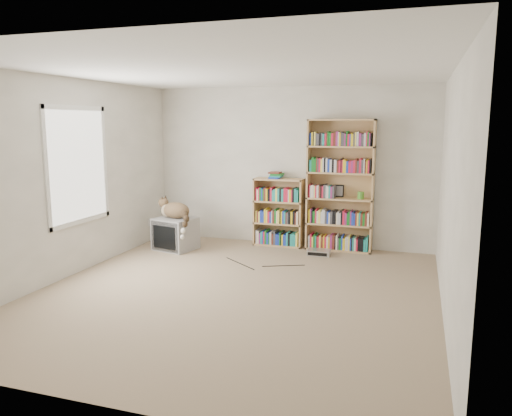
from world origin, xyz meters
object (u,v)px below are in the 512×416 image
(cat, at_px, (177,213))
(bookcase_short, at_px, (279,214))
(bookcase_tall, at_px, (340,189))
(dvd_player, at_px, (319,252))
(crt_tv, at_px, (176,234))

(cat, bearing_deg, bookcase_short, 36.42)
(cat, xyz_separation_m, bookcase_short, (1.39, 0.81, -0.09))
(bookcase_tall, height_order, bookcase_short, bookcase_tall)
(bookcase_short, relative_size, dvd_player, 3.24)
(bookcase_short, bearing_deg, bookcase_tall, 0.12)
(cat, height_order, bookcase_short, bookcase_short)
(crt_tv, distance_m, cat, 0.35)
(cat, xyz_separation_m, dvd_player, (2.13, 0.40, -0.55))
(crt_tv, bearing_deg, dvd_player, 22.58)
(cat, relative_size, bookcase_tall, 0.33)
(bookcase_tall, relative_size, dvd_player, 6.01)
(bookcase_tall, bearing_deg, cat, -160.93)
(bookcase_tall, bearing_deg, dvd_player, -118.81)
(bookcase_tall, bearing_deg, crt_tv, -162.42)
(dvd_player, bearing_deg, cat, -171.07)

